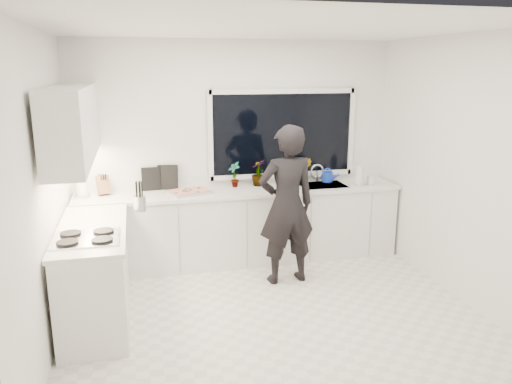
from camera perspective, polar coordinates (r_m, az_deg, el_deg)
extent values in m
cube|color=beige|center=(5.09, 1.95, -13.82)|extent=(4.00, 3.50, 0.02)
cube|color=white|center=(6.29, -2.30, 4.74)|extent=(4.00, 0.02, 2.70)
cube|color=white|center=(4.51, -23.30, -0.16)|extent=(0.02, 3.50, 2.70)
cube|color=white|center=(5.50, 22.69, 2.30)|extent=(0.02, 3.50, 2.70)
cube|color=white|center=(4.51, 2.26, 18.40)|extent=(4.00, 3.50, 0.02)
cube|color=black|center=(6.37, 3.08, 6.67)|extent=(1.80, 0.02, 1.00)
cube|color=white|center=(6.21, -1.64, -4.03)|extent=(3.92, 0.58, 0.88)
cube|color=white|center=(5.07, -17.86, -8.99)|extent=(0.58, 1.60, 0.88)
cube|color=silver|center=(6.07, -1.65, 0.07)|extent=(3.94, 0.62, 0.04)
cube|color=silver|center=(4.92, -18.26, -4.04)|extent=(0.62, 1.60, 0.04)
cube|color=white|center=(5.08, -20.16, 7.36)|extent=(0.34, 2.10, 0.70)
cube|color=silver|center=(6.39, 7.58, 0.37)|extent=(0.58, 0.42, 0.14)
cylinder|color=silver|center=(6.53, 6.99, 2.14)|extent=(0.03, 0.03, 0.22)
cube|color=black|center=(4.58, -18.84, -4.97)|extent=(0.56, 0.48, 0.03)
imported|color=black|center=(5.51, 3.52, -1.52)|extent=(0.68, 0.48, 1.78)
cube|color=silver|center=(5.95, -7.52, 0.00)|extent=(0.53, 0.45, 0.03)
cube|color=red|center=(5.95, -7.53, 0.16)|extent=(0.48, 0.40, 0.01)
cylinder|color=#1336B8|center=(6.55, 8.15, 1.73)|extent=(0.16, 0.16, 0.13)
cylinder|color=white|center=(6.05, -19.28, 0.68)|extent=(0.13, 0.13, 0.26)
cube|color=#8A5C40|center=(6.07, -17.06, 0.71)|extent=(0.16, 0.14, 0.22)
cylinder|color=#B4B4B9|center=(5.30, -13.14, -1.27)|extent=(0.15, 0.15, 0.16)
cube|color=black|center=(6.16, -11.92, 1.49)|extent=(0.22, 0.03, 0.28)
cube|color=black|center=(6.16, -10.05, 1.68)|extent=(0.25, 0.07, 0.30)
imported|color=#26662D|center=(6.19, -2.47, 2.00)|extent=(0.17, 0.20, 0.31)
imported|color=#26662D|center=(6.25, 0.33, 2.20)|extent=(0.26, 0.26, 0.33)
imported|color=#26662D|center=(6.37, 4.30, 2.47)|extent=(0.36, 0.33, 0.34)
imported|color=#26662D|center=(6.42, 5.53, 2.47)|extent=(0.22, 0.19, 0.33)
imported|color=#D8BF66|center=(6.38, 11.73, 2.05)|extent=(0.16, 0.16, 0.31)
imported|color=#D8BF66|center=(6.46, 12.97, 1.53)|extent=(0.08, 0.08, 0.17)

